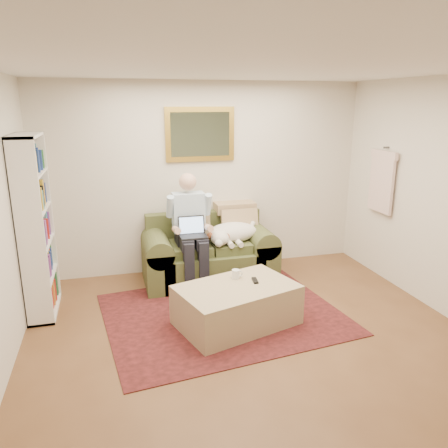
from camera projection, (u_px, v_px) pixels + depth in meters
name	position (u px, v px, depth m)	size (l,w,h in m)	color
room_shell	(255.00, 216.00, 4.05)	(4.51, 5.00, 2.61)	brown
rug	(223.00, 314.00, 4.94)	(2.55, 2.04, 0.01)	black
sofa	(209.00, 258.00, 5.86)	(1.72, 0.88, 1.03)	#464D29
seated_man	(191.00, 232.00, 5.53)	(0.57, 0.81, 1.45)	#8CB3D8
laptop	(192.00, 231.00, 5.46)	(0.33, 0.27, 0.24)	black
sleeping_dog	(233.00, 232.00, 5.76)	(0.71, 0.45, 0.26)	white
ottoman	(237.00, 305.00, 4.67)	(1.22, 0.78, 0.44)	tan
coffee_mug	(236.00, 274.00, 4.79)	(0.08, 0.08, 0.10)	white
tv_remote	(255.00, 280.00, 4.72)	(0.05, 0.15, 0.02)	black
bookshelf	(36.00, 227.00, 4.76)	(0.28, 0.80, 2.00)	white
wall_mirror	(200.00, 134.00, 5.84)	(0.94, 0.04, 0.72)	gold
hanging_shirt	(382.00, 178.00, 5.74)	(0.06, 0.52, 0.90)	beige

